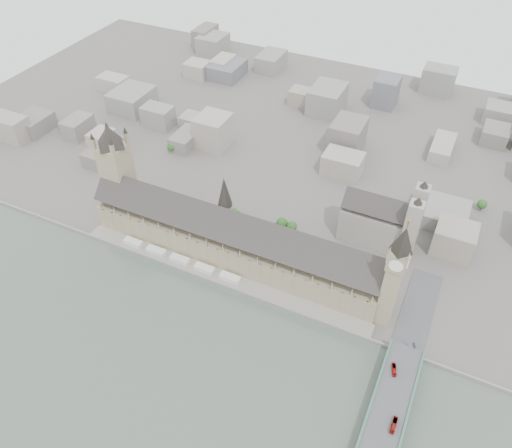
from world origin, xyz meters
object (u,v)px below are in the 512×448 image
at_px(palace_of_westminster, 233,239).
at_px(westminster_bridge, 381,437).
at_px(red_bus_south, 394,425).
at_px(westminster_abbey, 382,221).
at_px(car_approach, 414,345).
at_px(elizabeth_tower, 395,271).
at_px(red_bus_north, 394,370).
at_px(victoria_tower, 117,169).

height_order(palace_of_westminster, westminster_bridge, palace_of_westminster).
bearing_deg(red_bus_south, westminster_abbey, 108.56).
distance_m(westminster_abbey, car_approach, 121.98).
distance_m(red_bus_south, car_approach, 66.57).
relative_size(westminster_bridge, red_bus_south, 27.27).
height_order(palace_of_westminster, elizabeth_tower, elizabeth_tower).
bearing_deg(palace_of_westminster, westminster_abbey, 34.17).
bearing_deg(red_bus_north, victoria_tower, 149.49).
xyz_separation_m(elizabeth_tower, red_bus_north, (19.71, -47.52, -46.38)).
xyz_separation_m(red_bus_north, red_bus_south, (9.66, -39.86, 0.20)).
distance_m(westminster_bridge, westminster_abbey, 190.56).
xyz_separation_m(palace_of_westminster, victoria_tower, (-122.00, 6.30, 32.50)).
distance_m(westminster_abbey, red_bus_south, 183.76).
xyz_separation_m(elizabeth_tower, westminster_abbey, (-27.08, 87.00, -33.01)).
bearing_deg(red_bus_north, car_approach, 55.09).
bearing_deg(westminster_abbey, red_bus_north, -70.82).
bearing_deg(elizabeth_tower, westminster_bridge, -75.89).
height_order(elizabeth_tower, victoria_tower, elizabeth_tower).
bearing_deg(westminster_bridge, palace_of_westminster, 146.51).
relative_size(red_bus_north, car_approach, 2.20).
relative_size(elizabeth_tower, westminster_abbey, 1.58).
relative_size(westminster_abbey, red_bus_north, 6.50).
height_order(westminster_abbey, car_approach, westminster_abbey).
relative_size(westminster_abbey, red_bus_south, 5.71).
distance_m(palace_of_westminster, victoria_tower, 126.41).
bearing_deg(westminster_abbey, red_bus_south, -72.06).
relative_size(palace_of_westminster, westminster_abbey, 3.90).
bearing_deg(car_approach, elizabeth_tower, 121.31).
height_order(victoria_tower, westminster_abbey, victoria_tower).
bearing_deg(red_bus_north, palace_of_westminster, 142.09).
bearing_deg(red_bus_south, elizabeth_tower, 109.21).
xyz_separation_m(westminster_abbey, red_bus_north, (46.79, -134.52, -13.37)).
relative_size(westminster_bridge, westminster_abbey, 4.78).
height_order(palace_of_westminster, red_bus_south, palace_of_westminster).
xyz_separation_m(westminster_bridge, westminster_abbey, (-51.08, 182.50, 19.96)).
relative_size(palace_of_westminster, red_bus_south, 22.24).
distance_m(elizabeth_tower, westminster_bridge, 111.81).
height_order(victoria_tower, red_bus_north, victoria_tower).
distance_m(palace_of_westminster, westminster_bridge, 195.05).
relative_size(red_bus_south, car_approach, 2.51).
xyz_separation_m(palace_of_westminster, car_approach, (166.17, -32.53, -11.77)).
height_order(red_bus_north, car_approach, red_bus_north).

